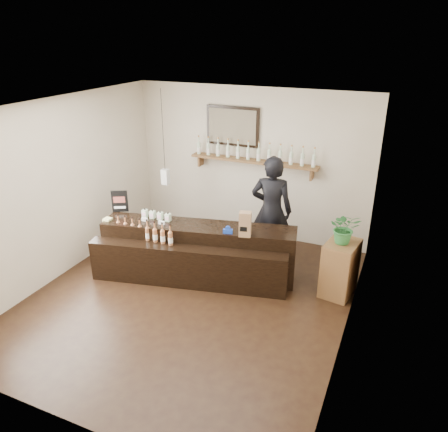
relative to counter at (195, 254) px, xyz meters
name	(u,v)px	position (x,y,z in m)	size (l,w,h in m)	color
ground	(190,297)	(0.20, -0.59, -0.41)	(5.00, 5.00, 0.00)	black
room_shell	(186,191)	(0.20, -0.59, 1.30)	(5.00, 5.00, 5.00)	beige
back_wall_decor	(241,146)	(0.06, 1.79, 1.35)	(2.66, 0.96, 1.69)	brown
counter	(195,254)	(0.00, 0.00, 0.00)	(3.13, 1.48, 1.01)	black
promo_sign	(120,201)	(-1.44, 0.09, 0.64)	(0.25, 0.14, 0.38)	black
paper_bag	(245,224)	(0.82, 0.05, 0.65)	(0.20, 0.17, 0.38)	#936C47
tape_dispenser	(228,230)	(0.55, 0.03, 0.50)	(0.15, 0.09, 0.12)	#183BAC
side_cabinet	(340,268)	(2.20, 0.43, 0.02)	(0.52, 0.65, 0.85)	brown
potted_plant	(345,228)	(2.20, 0.43, 0.68)	(0.43, 0.37, 0.47)	#2D7134
shopkeeper	(272,204)	(0.94, 0.96, 0.65)	(0.77, 0.51, 2.12)	black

